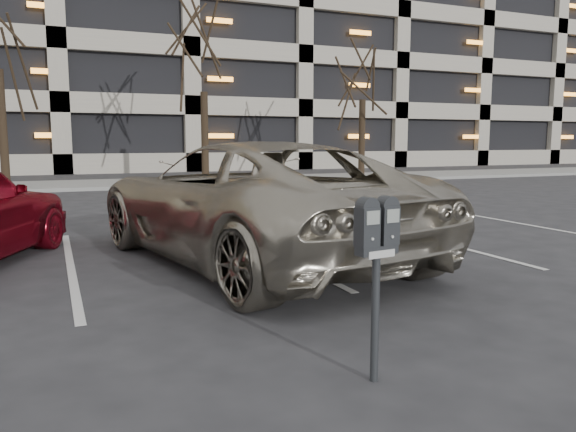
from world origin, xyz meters
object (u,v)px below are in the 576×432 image
(tree_c, at_px, (203,35))
(tree_d, at_px, (363,51))
(parking_meter, at_px, (377,244))
(suv_silver, at_px, (250,201))

(tree_c, xyz_separation_m, tree_d, (7.00, 0.00, -0.15))
(tree_c, relative_size, parking_meter, 6.22)
(tree_c, bearing_deg, suv_silver, -102.22)
(tree_c, bearing_deg, parking_meter, -101.11)
(tree_d, xyz_separation_m, parking_meter, (-10.59, -18.30, -4.50))
(parking_meter, height_order, suv_silver, suv_silver)
(parking_meter, bearing_deg, suv_silver, 74.53)
(tree_c, height_order, tree_d, tree_c)
(suv_silver, bearing_deg, parking_meter, 72.27)
(parking_meter, relative_size, suv_silver, 0.20)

